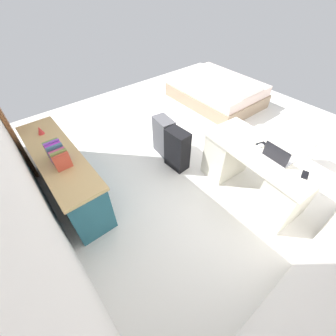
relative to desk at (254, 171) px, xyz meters
name	(u,v)px	position (x,y,z in m)	size (l,w,h in m)	color
ground_plane	(202,149)	(1.07, -0.16, -0.38)	(6.03, 6.03, 0.00)	silver
desk	(254,171)	(0.00, 0.00, 0.00)	(1.49, 0.77, 0.73)	silver
office_chair	(294,147)	(-0.09, -0.82, 0.04)	(0.52, 0.52, 0.94)	black
credenza	(65,174)	(1.55, 1.97, -0.01)	(1.80, 0.48, 0.73)	#235B6B
bed	(217,91)	(2.10, -1.64, -0.14)	(1.92, 1.43, 0.58)	gray
suitcase_black	(177,150)	(1.04, 0.46, -0.05)	(0.36, 0.22, 0.65)	black
suitcase_spare_grey	(164,136)	(1.44, 0.40, -0.06)	(0.36, 0.22, 0.64)	#4C4C51
laptop	(278,156)	(-0.19, 0.01, 0.40)	(0.33, 0.24, 0.21)	#B7B7BC
computer_mouse	(261,146)	(0.06, -0.05, 0.36)	(0.06, 0.10, 0.03)	white
cell_phone_near_laptop	(305,175)	(-0.53, 0.00, 0.35)	(0.07, 0.14, 0.01)	black
cell_phone_by_mouse	(261,144)	(0.08, -0.10, 0.35)	(0.07, 0.14, 0.01)	black
book_row	(57,154)	(1.36, 1.98, 0.46)	(0.35, 0.17, 0.23)	#BF4432
figurine_small	(40,130)	(2.06, 1.98, 0.41)	(0.08, 0.08, 0.11)	red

